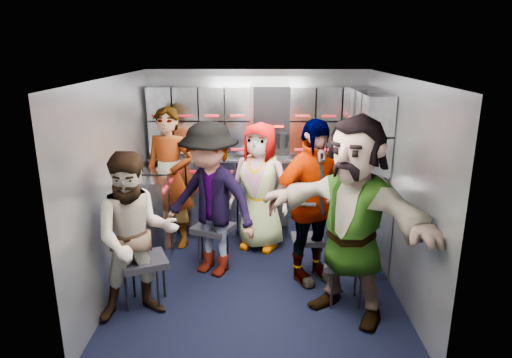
{
  "coord_description": "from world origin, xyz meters",
  "views": [
    {
      "loc": [
        0.04,
        -4.34,
        2.39
      ],
      "look_at": [
        -0.01,
        0.35,
        1.01
      ],
      "focal_mm": 32.0,
      "sensor_mm": 36.0,
      "label": 1
    }
  ],
  "objects_px": {
    "jump_seat_mid_right": "(308,241)",
    "attendant_arc_d": "(311,203)",
    "attendant_standing": "(170,178)",
    "attendant_arc_b": "(210,200)",
    "jump_seat_mid_left": "(213,230)",
    "jump_seat_center": "(260,209)",
    "attendant_arc_e": "(352,220)",
    "attendant_arc_a": "(136,237)",
    "jump_seat_near_right": "(345,267)",
    "attendant_arc_c": "(260,187)",
    "jump_seat_near_left": "(144,264)"
  },
  "relations": [
    {
      "from": "jump_seat_mid_right",
      "to": "attendant_arc_d",
      "type": "distance_m",
      "value": 0.53
    },
    {
      "from": "attendant_standing",
      "to": "attendant_arc_b",
      "type": "bearing_deg",
      "value": -36.07
    },
    {
      "from": "jump_seat_mid_left",
      "to": "jump_seat_center",
      "type": "distance_m",
      "value": 0.84
    },
    {
      "from": "jump_seat_center",
      "to": "attendant_arc_b",
      "type": "bearing_deg",
      "value": -121.44
    },
    {
      "from": "jump_seat_mid_right",
      "to": "attendant_standing",
      "type": "xyz_separation_m",
      "value": [
        -1.6,
        0.68,
        0.5
      ]
    },
    {
      "from": "attendant_arc_b",
      "to": "attendant_arc_e",
      "type": "relative_size",
      "value": 0.9
    },
    {
      "from": "attendant_arc_a",
      "to": "jump_seat_mid_right",
      "type": "bearing_deg",
      "value": 9.15
    },
    {
      "from": "jump_seat_mid_right",
      "to": "attendant_arc_a",
      "type": "relative_size",
      "value": 0.26
    },
    {
      "from": "attendant_arc_a",
      "to": "attendant_arc_e",
      "type": "relative_size",
      "value": 0.83
    },
    {
      "from": "jump_seat_mid_left",
      "to": "jump_seat_center",
      "type": "bearing_deg",
      "value": 52.17
    },
    {
      "from": "jump_seat_mid_left",
      "to": "attendant_arc_a",
      "type": "xyz_separation_m",
      "value": [
        -0.57,
        -1.01,
        0.36
      ]
    },
    {
      "from": "attendant_standing",
      "to": "jump_seat_near_right",
      "type": "bearing_deg",
      "value": -19.21
    },
    {
      "from": "attendant_arc_b",
      "to": "attendant_arc_e",
      "type": "xyz_separation_m",
      "value": [
        1.33,
        -0.78,
        0.1
      ]
    },
    {
      "from": "jump_seat_near_right",
      "to": "attendant_arc_c",
      "type": "distance_m",
      "value": 1.56
    },
    {
      "from": "jump_seat_near_right",
      "to": "attendant_standing",
      "type": "xyz_separation_m",
      "value": [
        -1.89,
        1.32,
        0.48
      ]
    },
    {
      "from": "attendant_standing",
      "to": "attendant_arc_a",
      "type": "distance_m",
      "value": 1.55
    },
    {
      "from": "jump_seat_near_left",
      "to": "jump_seat_mid_left",
      "type": "height_order",
      "value": "jump_seat_near_left"
    },
    {
      "from": "jump_seat_near_left",
      "to": "attendant_standing",
      "type": "bearing_deg",
      "value": 90.0
    },
    {
      "from": "jump_seat_near_left",
      "to": "jump_seat_mid_right",
      "type": "distance_m",
      "value": 1.75
    },
    {
      "from": "jump_seat_near_left",
      "to": "jump_seat_near_right",
      "type": "relative_size",
      "value": 1.18
    },
    {
      "from": "attendant_arc_a",
      "to": "attendant_arc_c",
      "type": "xyz_separation_m",
      "value": [
        1.08,
        1.5,
        -0.0
      ]
    },
    {
      "from": "attendant_arc_d",
      "to": "attendant_arc_e",
      "type": "xyz_separation_m",
      "value": [
        0.29,
        -0.64,
        0.07
      ]
    },
    {
      "from": "jump_seat_near_left",
      "to": "attendant_arc_c",
      "type": "distance_m",
      "value": 1.74
    },
    {
      "from": "attendant_arc_a",
      "to": "attendant_arc_b",
      "type": "relative_size",
      "value": 0.93
    },
    {
      "from": "jump_seat_near_left",
      "to": "jump_seat_center",
      "type": "height_order",
      "value": "jump_seat_near_left"
    },
    {
      "from": "jump_seat_near_left",
      "to": "attendant_arc_e",
      "type": "bearing_deg",
      "value": -3.95
    },
    {
      "from": "jump_seat_mid_left",
      "to": "attendant_arc_e",
      "type": "xyz_separation_m",
      "value": [
        1.33,
        -0.96,
        0.51
      ]
    },
    {
      "from": "attendant_arc_c",
      "to": "attendant_arc_d",
      "type": "relative_size",
      "value": 0.9
    },
    {
      "from": "attendant_arc_a",
      "to": "attendant_arc_b",
      "type": "xyz_separation_m",
      "value": [
        0.57,
        0.83,
        0.06
      ]
    },
    {
      "from": "jump_seat_near_left",
      "to": "attendant_standing",
      "type": "distance_m",
      "value": 1.44
    },
    {
      "from": "jump_seat_mid_left",
      "to": "attendant_standing",
      "type": "height_order",
      "value": "attendant_standing"
    },
    {
      "from": "jump_seat_near_right",
      "to": "attendant_arc_b",
      "type": "distance_m",
      "value": 1.53
    },
    {
      "from": "jump_seat_center",
      "to": "attendant_arc_d",
      "type": "height_order",
      "value": "attendant_arc_d"
    },
    {
      "from": "jump_seat_mid_left",
      "to": "jump_seat_near_right",
      "type": "xyz_separation_m",
      "value": [
        1.33,
        -0.78,
        -0.04
      ]
    },
    {
      "from": "jump_seat_near_left",
      "to": "jump_seat_mid_left",
      "type": "bearing_deg",
      "value": 55.73
    },
    {
      "from": "jump_seat_mid_right",
      "to": "attendant_arc_b",
      "type": "height_order",
      "value": "attendant_arc_b"
    },
    {
      "from": "jump_seat_mid_left",
      "to": "attendant_standing",
      "type": "distance_m",
      "value": 0.9
    },
    {
      "from": "attendant_arc_d",
      "to": "jump_seat_near_right",
      "type": "bearing_deg",
      "value": -89.45
    },
    {
      "from": "jump_seat_center",
      "to": "jump_seat_mid_right",
      "type": "height_order",
      "value": "jump_seat_center"
    },
    {
      "from": "jump_seat_center",
      "to": "attendant_arc_a",
      "type": "xyz_separation_m",
      "value": [
        -1.08,
        -1.68,
        0.35
      ]
    },
    {
      "from": "jump_seat_near_left",
      "to": "attendant_arc_e",
      "type": "xyz_separation_m",
      "value": [
        1.89,
        -0.13,
        0.5
      ]
    },
    {
      "from": "jump_seat_near_left",
      "to": "attendant_arc_c",
      "type": "height_order",
      "value": "attendant_arc_c"
    },
    {
      "from": "attendant_arc_c",
      "to": "attendant_arc_a",
      "type": "bearing_deg",
      "value": -105.3
    },
    {
      "from": "jump_seat_center",
      "to": "attendant_arc_d",
      "type": "bearing_deg",
      "value": -62.37
    },
    {
      "from": "jump_seat_mid_left",
      "to": "attendant_arc_b",
      "type": "bearing_deg",
      "value": -90.0
    },
    {
      "from": "attendant_arc_b",
      "to": "attendant_arc_c",
      "type": "xyz_separation_m",
      "value": [
        0.52,
        0.67,
        -0.06
      ]
    },
    {
      "from": "jump_seat_near_left",
      "to": "attendant_arc_a",
      "type": "distance_m",
      "value": 0.39
    },
    {
      "from": "attendant_arc_b",
      "to": "attendant_standing",
      "type": "bearing_deg",
      "value": 156.94
    },
    {
      "from": "jump_seat_near_left",
      "to": "attendant_arc_e",
      "type": "height_order",
      "value": "attendant_arc_e"
    },
    {
      "from": "attendant_arc_e",
      "to": "jump_seat_near_left",
      "type": "bearing_deg",
      "value": -143.57
    }
  ]
}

